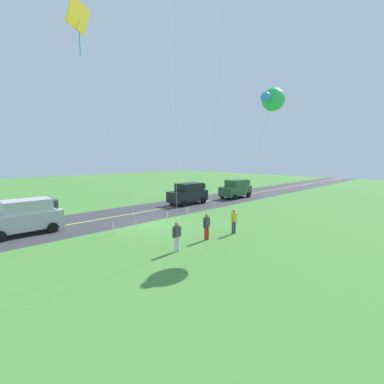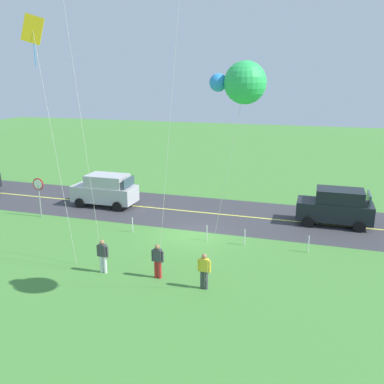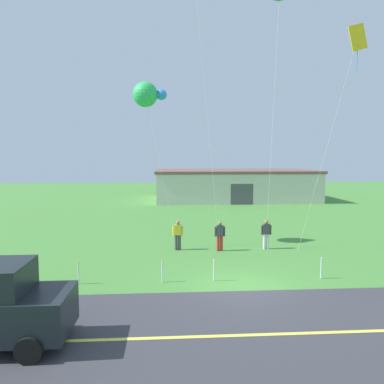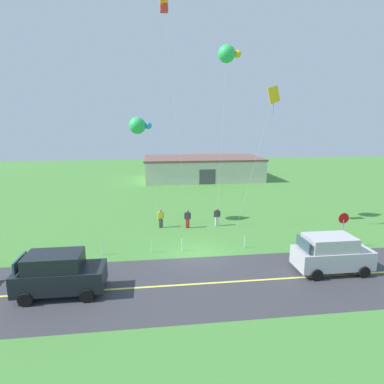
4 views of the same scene
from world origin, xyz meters
name	(u,v)px [view 2 (image 2 of 4)]	position (x,y,z in m)	size (l,w,h in m)	color
ground_plane	(193,235)	(0.00, 0.00, -0.05)	(120.00, 120.00, 0.10)	#478438
asphalt_road	(211,213)	(0.00, -4.00, 0.00)	(120.00, 7.00, 0.00)	#38383D
road_centre_stripe	(211,213)	(0.00, -4.00, 0.01)	(120.00, 0.16, 0.00)	#E5E04C
car_suv_foreground	(105,190)	(7.45, -3.49, 1.15)	(4.40, 2.12, 2.24)	#B7B7BC
car_parked_west_near	(336,207)	(-7.77, -4.13, 1.15)	(4.40, 2.12, 2.24)	black
stop_sign	(39,190)	(10.30, -0.10, 1.80)	(0.76, 0.08, 2.56)	gray
person_adult_near	(204,270)	(-2.31, 5.94, 0.86)	(0.58, 0.22, 1.60)	#3F3F47
person_adult_companion	(158,260)	(-0.07, 5.59, 0.86)	(0.58, 0.22, 1.60)	red
person_child_watcher	(103,255)	(2.52, 5.84, 0.86)	(0.58, 0.22, 1.60)	silver
kite_red_low	(243,83)	(-3.99, 7.45, 8.50)	(2.45, 2.22, 9.20)	silver
kite_green_far	(33,34)	(6.36, 4.18, 10.57)	(2.82, 1.49, 11.51)	silver
fence_post_0	(309,244)	(-6.40, 0.70, 0.45)	(0.05, 0.05, 0.90)	silver
fence_post_1	(245,237)	(-3.10, 0.70, 0.45)	(0.05, 0.05, 0.90)	silver
fence_post_2	(207,233)	(-1.01, 0.70, 0.45)	(0.05, 0.05, 0.90)	silver
fence_post_3	(133,225)	(3.46, 0.70, 0.45)	(0.05, 0.05, 0.90)	silver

